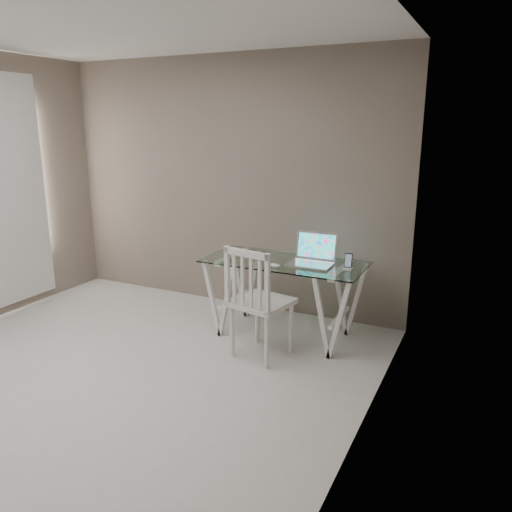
{
  "coord_description": "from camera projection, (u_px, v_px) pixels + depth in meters",
  "views": [
    {
      "loc": [
        2.66,
        -2.52,
        1.99
      ],
      "look_at": [
        0.79,
        1.34,
        0.85
      ],
      "focal_mm": 35.0,
      "sensor_mm": 36.0,
      "label": 1
    }
  ],
  "objects": [
    {
      "name": "chair",
      "position": [
        256.0,
        298.0,
        4.24
      ],
      "size": [
        0.54,
        0.54,
        1.01
      ],
      "rotation": [
        0.0,
        0.0,
        -0.19
      ],
      "color": "silver",
      "rests_on": "ground"
    },
    {
      "name": "desk",
      "position": [
        284.0,
        298.0,
        4.76
      ],
      "size": [
        1.5,
        0.7,
        0.75
      ],
      "color": "silver",
      "rests_on": "ground"
    },
    {
      "name": "mouse",
      "position": [
        274.0,
        265.0,
        4.46
      ],
      "size": [
        0.11,
        0.06,
        0.03
      ],
      "primitive_type": "ellipsoid",
      "color": "silver",
      "rests_on": "desk"
    },
    {
      "name": "phone_dock",
      "position": [
        348.0,
        265.0,
        4.39
      ],
      "size": [
        0.08,
        0.08,
        0.14
      ],
      "color": "white",
      "rests_on": "desk"
    },
    {
      "name": "laptop",
      "position": [
        313.0,
        256.0,
        4.57
      ],
      "size": [
        0.39,
        0.33,
        0.28
      ],
      "color": "silver",
      "rests_on": "desk"
    },
    {
      "name": "keyboard",
      "position": [
        254.0,
        257.0,
        4.78
      ],
      "size": [
        0.26,
        0.11,
        0.01
      ],
      "primitive_type": "cube",
      "color": "silver",
      "rests_on": "desk"
    },
    {
      "name": "room",
      "position": [
        61.0,
        165.0,
        3.43
      ],
      "size": [
        4.5,
        4.52,
        2.71
      ],
      "color": "beige",
      "rests_on": "ground"
    }
  ]
}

